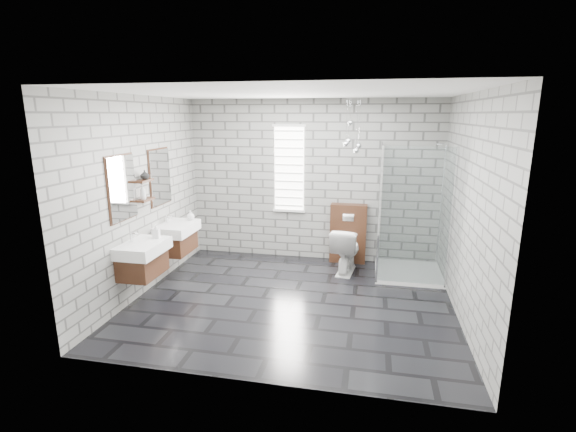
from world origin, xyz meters
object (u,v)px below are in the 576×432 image
(shower_enclosure, at_px, (404,246))
(toilet, at_px, (346,250))
(vanity_right, at_px, (175,229))
(cistern_panel, at_px, (348,233))
(vanity_left, at_px, (140,249))

(shower_enclosure, relative_size, toilet, 2.79)
(vanity_right, height_order, cistern_panel, vanity_right)
(cistern_panel, relative_size, toilet, 1.37)
(vanity_right, bearing_deg, shower_enclosure, 11.36)
(vanity_left, xyz_separation_m, vanity_right, (0.00, 0.97, 0.00))
(cistern_panel, height_order, toilet, cistern_panel)
(vanity_right, distance_m, cistern_panel, 2.82)
(vanity_left, height_order, toilet, vanity_left)
(cistern_panel, distance_m, shower_enclosure, 1.01)
(vanity_left, distance_m, vanity_right, 0.97)
(cistern_panel, height_order, shower_enclosure, shower_enclosure)
(toilet, bearing_deg, shower_enclosure, -175.27)
(vanity_left, distance_m, shower_enclosure, 3.80)
(vanity_right, height_order, toilet, vanity_right)
(vanity_left, relative_size, vanity_right, 1.00)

